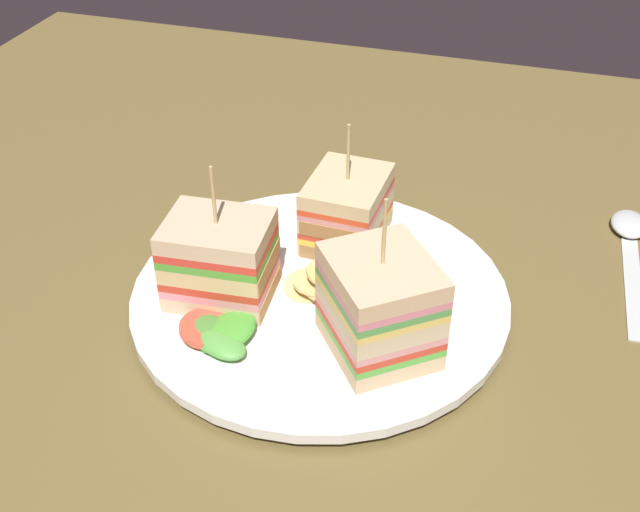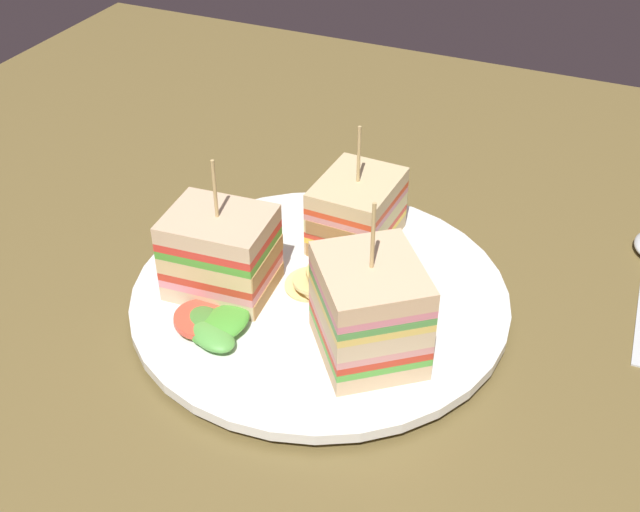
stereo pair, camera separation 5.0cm
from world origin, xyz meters
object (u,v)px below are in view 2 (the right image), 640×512
at_px(plate, 320,297).
at_px(sandwich_wedge_0, 221,253).
at_px(chip_pile, 326,280).
at_px(sandwich_wedge_1, 369,310).
at_px(sandwich_wedge_2, 355,211).

distance_m(plate, sandwich_wedge_0, 0.08).
height_order(plate, chip_pile, chip_pile).
relative_size(sandwich_wedge_1, chip_pile, 1.76).
bearing_deg(chip_pile, plate, -171.80).
relative_size(sandwich_wedge_0, sandwich_wedge_1, 0.91).
height_order(plate, sandwich_wedge_1, sandwich_wedge_1).
bearing_deg(sandwich_wedge_0, plate, 15.50).
distance_m(sandwich_wedge_0, sandwich_wedge_1, 0.12).
height_order(sandwich_wedge_0, chip_pile, sandwich_wedge_0).
distance_m(plate, chip_pile, 0.02).
bearing_deg(sandwich_wedge_0, sandwich_wedge_2, 50.77).
bearing_deg(plate, sandwich_wedge_1, -39.59).
bearing_deg(chip_pile, sandwich_wedge_2, 94.26).
relative_size(plate, sandwich_wedge_1, 2.36).
bearing_deg(sandwich_wedge_2, sandwich_wedge_1, 27.83).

